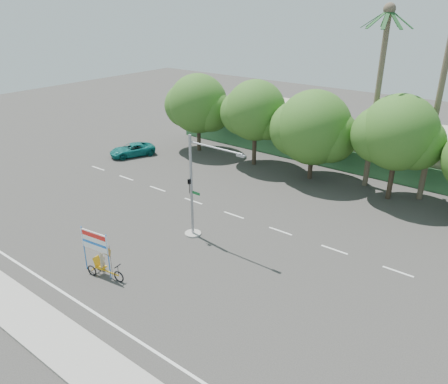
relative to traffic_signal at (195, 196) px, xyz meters
The scene contains 14 objects.
ground 5.40m from the traffic_signal, 61.13° to the right, with size 120.00×120.00×0.00m, color #33302D.
sidewalk_near 12.04m from the traffic_signal, 79.17° to the right, with size 50.00×2.40×0.12m, color gray.
fence 17.76m from the traffic_signal, 82.85° to the left, with size 38.00×0.08×2.00m, color #336B3D.
building_left 23.38m from the traffic_signal, 109.52° to the left, with size 12.00×8.00×4.00m, color #B3A58E.
building_right 24.29m from the traffic_signal, 65.15° to the left, with size 14.00×8.00×3.60m, color #B3A58E.
tree_far_left 18.45m from the traffic_signal, 130.22° to the left, with size 7.14×6.00×7.96m.
tree_left 14.99m from the traffic_signal, 109.08° to the left, with size 6.66×5.60×8.07m.
tree_center 14.15m from the traffic_signal, 85.33° to the left, with size 7.62×6.40×7.85m.
tree_right 16.38m from the traffic_signal, 59.83° to the left, with size 6.90×5.80×8.36m.
palm_tall 20.04m from the traffic_signal, 56.69° to the left, with size 3.73×3.79×17.45m.
palm_short 17.56m from the traffic_signal, 69.84° to the left, with size 3.73×3.79×14.45m.
traffic_signal is the anchor object (origin of this frame).
trike_billboard 7.14m from the traffic_signal, 100.66° to the right, with size 2.92×0.84×2.89m.
pickup_truck 18.26m from the traffic_signal, 152.05° to the left, with size 2.08×4.52×1.25m, color #0F6B66.
Camera 1 is at (15.09, -15.26, 14.61)m, focal length 35.00 mm.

